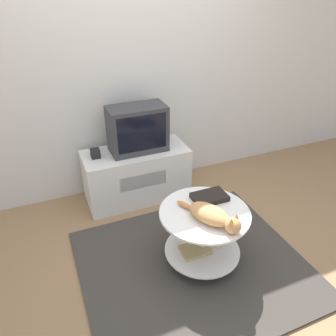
{
  "coord_description": "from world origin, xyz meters",
  "views": [
    {
      "loc": [
        -0.89,
        -1.63,
        1.98
      ],
      "look_at": [
        -0.0,
        0.51,
        0.62
      ],
      "focal_mm": 35.0,
      "sensor_mm": 36.0,
      "label": 1
    }
  ],
  "objects_px": {
    "speaker": "(95,153)",
    "cat": "(213,216)",
    "dvd_box": "(210,197)",
    "tv": "(137,129)"
  },
  "relations": [
    {
      "from": "tv",
      "to": "cat",
      "type": "xyz_separation_m",
      "value": [
        0.15,
        -1.19,
        -0.2
      ]
    },
    {
      "from": "dvd_box",
      "to": "cat",
      "type": "bearing_deg",
      "value": -114.6
    },
    {
      "from": "tv",
      "to": "dvd_box",
      "type": "bearing_deg",
      "value": -74.55
    },
    {
      "from": "cat",
      "to": "dvd_box",
      "type": "bearing_deg",
      "value": 129.28
    },
    {
      "from": "tv",
      "to": "speaker",
      "type": "bearing_deg",
      "value": 179.18
    },
    {
      "from": "speaker",
      "to": "dvd_box",
      "type": "bearing_deg",
      "value": -54.6
    },
    {
      "from": "tv",
      "to": "dvd_box",
      "type": "relative_size",
      "value": 2.04
    },
    {
      "from": "speaker",
      "to": "cat",
      "type": "relative_size",
      "value": 0.17
    },
    {
      "from": "tv",
      "to": "speaker",
      "type": "xyz_separation_m",
      "value": [
        -0.42,
        0.01,
        -0.18
      ]
    },
    {
      "from": "speaker",
      "to": "cat",
      "type": "bearing_deg",
      "value": -64.85
    }
  ]
}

